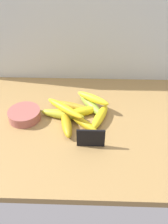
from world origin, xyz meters
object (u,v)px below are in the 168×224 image
banana_6 (83,123)px  banana_5 (91,105)px  banana_3 (70,106)px  banana_8 (93,98)px  banana_1 (63,114)px  banana_4 (82,112)px  banana_7 (65,108)px  banana_0 (67,125)px  banana_2 (100,117)px  fruit_bowl (24,115)px  chalkboard_sign (91,139)px

banana_6 → banana_5: bearing=76.9°
banana_3 → banana_8: banana_8 is taller
banana_1 → banana_4: bearing=14.7°
banana_7 → banana_0: bearing=-79.1°
banana_2 → banana_4: 8.80cm
banana_2 → banana_6: (-7.23, -4.07, -0.35)cm
banana_0 → banana_7: (-1.27, 6.61, 3.70)cm
banana_0 → banana_4: (6.29, 9.10, -0.08)cm
banana_7 → banana_4: bearing=18.2°
banana_3 → banana_0: bearing=-92.1°
banana_1 → banana_7: size_ratio=0.97×
banana_0 → banana_8: (11.19, 14.58, 3.67)cm
banana_0 → banana_3: 13.73cm
banana_5 → banana_6: (-3.04, -13.06, -0.35)cm
banana_4 → banana_8: (4.90, 5.47, 3.75)cm
fruit_bowl → banana_3: size_ratio=0.71×
banana_0 → banana_7: bearing=100.9°
banana_7 → banana_8: same height
banana_7 → banana_5: bearing=35.1°
banana_0 → banana_2: banana_0 is taller
fruit_bowl → banana_4: 26.01cm
banana_4 → banana_3: bearing=141.4°
banana_2 → banana_3: banana_2 is taller
banana_4 → banana_7: 8.81cm
fruit_bowl → banana_6: size_ratio=0.85×
banana_4 → banana_7: bearing=-161.8°
banana_6 → banana_8: banana_8 is taller
banana_3 → banana_4: 7.40cm
banana_0 → banana_8: size_ratio=0.94×
banana_6 → banana_4: bearing=96.8°
fruit_bowl → banana_8: banana_8 is taller
chalkboard_sign → banana_1: chalkboard_sign is taller
banana_5 → banana_3: bearing=-174.3°
fruit_bowl → banana_3: (20.04, 7.69, -0.39)cm
banana_4 → banana_8: 8.25cm
banana_7 → banana_6: bearing=-30.5°
chalkboard_sign → banana_7: (-11.72, 16.46, 1.97)cm
banana_3 → banana_5: 9.76cm
chalkboard_sign → banana_8: chalkboard_sign is taller
fruit_bowl → banana_2: bearing=-0.6°
banana_5 → banana_4: bearing=-125.1°
banana_3 → banana_8: 11.44cm
banana_0 → banana_2: (14.40, 5.70, -0.08)cm
fruit_bowl → banana_1: bearing=2.7°
banana_1 → banana_8: size_ratio=1.18×
banana_2 → banana_4: same height
banana_0 → banana_3: size_ratio=0.79×
banana_0 → banana_2: bearing=21.6°
banana_3 → banana_4: bearing=-38.6°
chalkboard_sign → banana_2: 16.15cm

